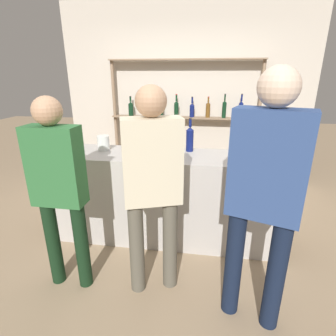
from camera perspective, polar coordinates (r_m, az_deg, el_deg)
ground_plane at (r=3.07m, az=0.00°, el=-14.38°), size 16.00×16.00×0.00m
bar_counter at (r=2.83m, az=0.00°, el=-6.37°), size 2.36×0.59×0.95m
back_wall at (r=4.44m, az=3.80°, el=15.47°), size 3.96×0.12×2.80m
back_shelf at (r=4.27m, az=3.33°, el=13.74°), size 2.36×0.18×1.95m
counter_bottle_0 at (r=2.74m, az=-6.02°, el=6.05°), size 0.08×0.08×0.33m
counter_bottle_1 at (r=2.77m, az=4.77°, el=6.44°), size 0.08×0.08×0.35m
counter_bottle_2 at (r=2.61m, az=-5.97°, el=5.25°), size 0.07×0.07×0.32m
wine_glass at (r=2.74m, az=-0.26°, el=5.96°), size 0.09×0.09×0.15m
cork_jar at (r=2.90m, az=-13.88°, el=5.32°), size 0.13×0.13×0.16m
customer_center at (r=1.94m, az=-3.48°, el=-2.70°), size 0.46×0.32×1.66m
customer_right at (r=1.75m, az=20.33°, el=-4.20°), size 0.49×0.33×1.77m
customer_left at (r=2.17m, az=-22.80°, el=-3.05°), size 0.40×0.21×1.59m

